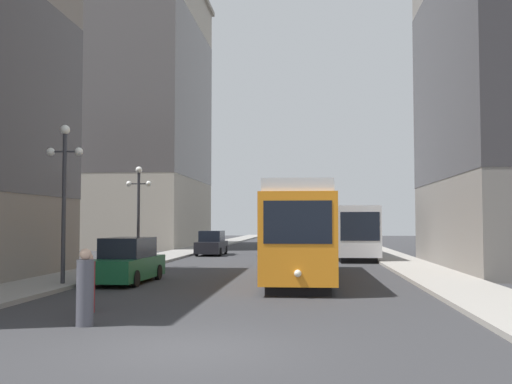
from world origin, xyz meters
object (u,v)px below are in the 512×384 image
object	(u,v)px
parked_car_left_near	(212,244)
pedestrian_crossing_far	(88,285)
lamp_post_left_near	(64,180)
lamp_post_left_far	(139,200)
streetcar	(300,230)
parked_car_left_mid	(127,262)
pedestrian_crossing_near	(85,290)
transit_bus	(351,230)

from	to	relation	value
parked_car_left_near	pedestrian_crossing_far	world-z (taller)	parked_car_left_near
lamp_post_left_near	lamp_post_left_far	world-z (taller)	lamp_post_left_near
streetcar	lamp_post_left_near	size ratio (longest dim) A/B	2.22
streetcar	lamp_post_left_near	world-z (taller)	lamp_post_left_near
parked_car_left_mid	streetcar	bearing A→B (deg)	19.76
pedestrian_crossing_near	parked_car_left_mid	bearing A→B (deg)	-151.78
parked_car_left_near	lamp_post_left_far	bearing A→B (deg)	-98.80
parked_car_left_near	pedestrian_crossing_far	distance (m)	28.33
streetcar	parked_car_left_near	world-z (taller)	streetcar
transit_bus	lamp_post_left_near	size ratio (longest dim) A/B	2.09
streetcar	pedestrian_crossing_near	world-z (taller)	streetcar
parked_car_left_mid	lamp_post_left_near	world-z (taller)	lamp_post_left_near
pedestrian_crossing_near	lamp_post_left_far	bearing A→B (deg)	-151.04
transit_bus	lamp_post_left_near	xyz separation A→B (m)	(-12.07, -19.95, 2.10)
parked_car_left_near	lamp_post_left_far	distance (m)	13.11
streetcar	transit_bus	world-z (taller)	streetcar
streetcar	lamp_post_left_near	bearing A→B (deg)	-155.36
parked_car_left_mid	pedestrian_crossing_far	bearing A→B (deg)	-78.37
streetcar	lamp_post_left_far	size ratio (longest dim) A/B	2.50
transit_bus	pedestrian_crossing_near	bearing A→B (deg)	-107.34
parked_car_left_mid	pedestrian_crossing_far	world-z (taller)	parked_car_left_mid
parked_car_left_near	pedestrian_crossing_near	bearing A→B (deg)	-86.35
parked_car_left_mid	transit_bus	bearing A→B (deg)	62.32
transit_bus	lamp_post_left_far	size ratio (longest dim) A/B	2.35
parked_car_left_mid	lamp_post_left_far	size ratio (longest dim) A/B	0.92
pedestrian_crossing_near	parked_car_left_near	bearing A→B (deg)	-159.81
parked_car_left_near	pedestrian_crossing_far	bearing A→B (deg)	-87.50
pedestrian_crossing_far	lamp_post_left_near	world-z (taller)	lamp_post_left_near
pedestrian_crossing_near	pedestrian_crossing_far	size ratio (longest dim) A/B	1.13
lamp_post_left_near	streetcar	bearing A→B (deg)	25.02
parked_car_left_near	parked_car_left_mid	xyz separation A→B (m)	(0.00, -20.53, 0.00)
pedestrian_crossing_far	lamp_post_left_far	size ratio (longest dim) A/B	0.30
streetcar	lamp_post_left_far	bearing A→B (deg)	147.18
streetcar	transit_bus	xyz separation A→B (m)	(3.25, 15.83, -0.15)
streetcar	parked_car_left_mid	distance (m)	7.38
streetcar	parked_car_left_mid	world-z (taller)	streetcar
transit_bus	pedestrian_crossing_near	xyz separation A→B (m)	(-8.10, -27.90, -1.10)
parked_car_left_near	parked_car_left_mid	size ratio (longest dim) A/B	0.98
streetcar	lamp_post_left_near	xyz separation A→B (m)	(-8.82, -4.12, 1.94)
streetcar	parked_car_left_mid	size ratio (longest dim) A/B	2.71
lamp_post_left_far	lamp_post_left_near	bearing A→B (deg)	-90.00
pedestrian_crossing_far	lamp_post_left_near	bearing A→B (deg)	-87.14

